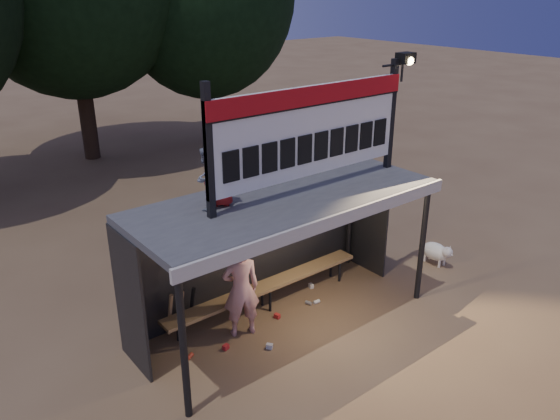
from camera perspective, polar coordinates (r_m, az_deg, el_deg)
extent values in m
plane|color=brown|center=(9.57, 0.56, -11.59)|extent=(80.00, 80.00, 0.00)
imported|color=silver|center=(8.88, -4.10, -8.21)|extent=(0.71, 0.58, 1.68)
imported|color=gray|center=(7.92, -7.68, 3.28)|extent=(0.57, 0.54, 0.93)
imported|color=#A51A19|center=(8.02, -6.33, 3.70)|extent=(0.56, 0.51, 0.96)
cube|color=#404143|center=(8.52, 0.62, 1.11)|extent=(5.00, 2.00, 0.12)
cube|color=beige|center=(7.83, 5.32, -1.30)|extent=(5.10, 0.06, 0.20)
cylinder|color=black|center=(7.25, -10.05, -13.94)|extent=(0.10, 0.10, 2.20)
cylinder|color=black|center=(10.03, 14.65, -3.46)|extent=(0.10, 0.10, 2.20)
cylinder|color=black|center=(8.64, -15.92, -8.03)|extent=(0.10, 0.10, 2.20)
cylinder|color=black|center=(11.08, 7.32, -0.34)|extent=(0.10, 0.10, 2.20)
cube|color=black|center=(9.71, -3.13, -3.58)|extent=(5.00, 0.04, 2.20)
cube|color=black|center=(8.29, -15.44, -9.38)|extent=(0.04, 1.00, 2.20)
cube|color=black|center=(10.90, 9.19, -0.85)|extent=(0.04, 1.00, 2.20)
cylinder|color=black|center=(9.30, -3.27, 2.24)|extent=(5.00, 0.06, 0.06)
cube|color=black|center=(7.46, -7.48, 5.98)|extent=(0.10, 0.10, 1.90)
cube|color=black|center=(9.81, 11.53, 9.72)|extent=(0.10, 0.10, 1.90)
cube|color=white|center=(8.52, 3.29, 8.22)|extent=(3.80, 0.08, 1.40)
cube|color=#A20B12|center=(8.36, 3.61, 11.87)|extent=(3.80, 0.04, 0.28)
cube|color=black|center=(8.38, 3.61, 10.86)|extent=(3.80, 0.02, 0.03)
cube|color=black|center=(7.65, -5.14, 4.55)|extent=(0.27, 0.03, 0.45)
cube|color=black|center=(7.83, -3.07, 5.04)|extent=(0.27, 0.03, 0.45)
cube|color=black|center=(8.02, -1.08, 5.50)|extent=(0.27, 0.03, 0.45)
cube|color=black|center=(8.23, 0.81, 5.93)|extent=(0.27, 0.03, 0.45)
cube|color=black|center=(8.44, 2.61, 6.33)|extent=(0.27, 0.03, 0.45)
cube|color=black|center=(8.66, 4.32, 6.71)|extent=(0.27, 0.03, 0.45)
cube|color=black|center=(8.88, 5.95, 7.07)|extent=(0.27, 0.03, 0.45)
cube|color=black|center=(9.12, 7.50, 7.40)|extent=(0.27, 0.03, 0.45)
cube|color=black|center=(9.36, 8.98, 7.70)|extent=(0.27, 0.03, 0.45)
cube|color=black|center=(9.60, 10.38, 7.99)|extent=(0.27, 0.03, 0.45)
cylinder|color=black|center=(9.63, 11.73, 14.62)|extent=(0.50, 0.04, 0.04)
cylinder|color=black|center=(9.84, 12.63, 13.83)|extent=(0.04, 0.04, 0.30)
cube|color=black|center=(9.78, 12.99, 15.22)|extent=(0.30, 0.22, 0.18)
sphere|color=#FFD88C|center=(9.73, 13.39, 14.92)|extent=(0.14, 0.14, 0.14)
cube|color=olive|center=(9.70, -1.49, -7.95)|extent=(4.00, 0.35, 0.06)
cylinder|color=black|center=(8.98, -9.91, -12.80)|extent=(0.05, 0.05, 0.45)
cylinder|color=black|center=(9.16, -10.66, -12.09)|extent=(0.05, 0.05, 0.45)
cylinder|color=black|center=(9.74, -1.05, -9.38)|extent=(0.05, 0.05, 0.45)
cylinder|color=black|center=(9.90, -1.90, -8.80)|extent=(0.05, 0.05, 0.45)
cylinder|color=black|center=(10.71, 6.24, -6.34)|extent=(0.05, 0.05, 0.45)
cylinder|color=black|center=(10.86, 5.35, -5.87)|extent=(0.05, 0.05, 0.45)
cylinder|color=#301F15|center=(18.93, -19.75, 11.24)|extent=(0.50, 0.50, 4.18)
cylinder|color=black|center=(19.76, -7.48, 11.79)|extent=(0.50, 0.50, 3.52)
ellipsoid|color=white|center=(11.73, 15.92, -4.18)|extent=(0.36, 0.58, 0.36)
sphere|color=silver|center=(11.55, 17.07, -4.25)|extent=(0.22, 0.22, 0.22)
cone|color=beige|center=(11.51, 17.46, -4.50)|extent=(0.10, 0.10, 0.10)
cone|color=beige|center=(11.46, 17.06, -3.91)|extent=(0.06, 0.06, 0.07)
cone|color=beige|center=(11.54, 17.35, -3.76)|extent=(0.06, 0.06, 0.07)
cylinder|color=beige|center=(11.66, 16.29, -5.38)|extent=(0.05, 0.05, 0.18)
cylinder|color=silver|center=(11.78, 16.76, -5.14)|extent=(0.05, 0.05, 0.18)
cylinder|color=white|center=(11.84, 14.90, -4.78)|extent=(0.05, 0.05, 0.18)
cylinder|color=white|center=(11.96, 15.36, -4.55)|extent=(0.05, 0.05, 0.18)
cylinder|color=beige|center=(11.86, 14.79, -3.39)|extent=(0.04, 0.16, 0.14)
cylinder|color=#A57B4D|center=(9.14, -11.43, -10.68)|extent=(0.08, 0.27, 0.84)
cylinder|color=#A1734B|center=(9.22, -10.32, -10.29)|extent=(0.08, 0.30, 0.83)
cylinder|color=black|center=(9.29, -9.23, -9.91)|extent=(0.08, 0.33, 0.83)
cube|color=#A51C1E|center=(8.97, -5.68, -14.06)|extent=(0.12, 0.10, 0.08)
cylinder|color=#A4A5A9|center=(10.02, 3.00, -9.67)|extent=(0.10, 0.13, 0.07)
cube|color=silver|center=(10.53, 3.26, -7.91)|extent=(0.09, 0.11, 0.08)
cylinder|color=#AD301D|center=(8.86, -9.38, -14.83)|extent=(0.14, 0.11, 0.07)
cube|color=#AAAAAF|center=(8.94, -1.11, -14.04)|extent=(0.12, 0.12, 0.08)
cylinder|color=silver|center=(10.06, 3.83, -9.54)|extent=(0.13, 0.08, 0.07)
cube|color=#B0211E|center=(9.64, -0.31, -11.02)|extent=(0.09, 0.11, 0.08)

